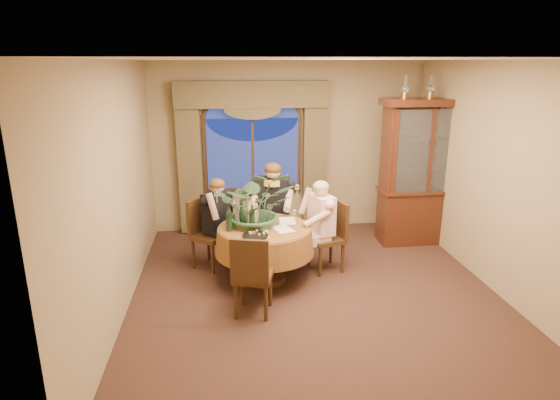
{
  "coord_description": "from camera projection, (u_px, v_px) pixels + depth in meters",
  "views": [
    {
      "loc": [
        -1.06,
        -5.17,
        2.77
      ],
      "look_at": [
        -0.39,
        0.44,
        1.1
      ],
      "focal_mm": 30.0,
      "sensor_mm": 36.0,
      "label": 1
    }
  ],
  "objects": [
    {
      "name": "wine_bottle_2",
      "position": [
        237.0,
        212.0,
        6.0
      ],
      "size": [
        0.07,
        0.07,
        0.33
      ],
      "primitive_type": "cylinder",
      "color": "tan",
      "rests_on": "dining_table"
    },
    {
      "name": "swag_valance",
      "position": [
        252.0,
        94.0,
        7.36
      ],
      "size": [
        2.45,
        0.16,
        0.42
      ],
      "primitive_type": null,
      "color": "#4B4128",
      "rests_on": "wall_back"
    },
    {
      "name": "chair_right",
      "position": [
        326.0,
        237.0,
        6.36
      ],
      "size": [
        0.51,
        0.51,
        0.96
      ],
      "primitive_type": "cube",
      "rotation": [
        0.0,
        0.0,
        -4.45
      ],
      "color": "black",
      "rests_on": "floor"
    },
    {
      "name": "person_back",
      "position": [
        218.0,
        222.0,
        6.48
      ],
      "size": [
        0.61,
        0.62,
        1.27
      ],
      "primitive_type": null,
      "rotation": [
        0.0,
        0.0,
        -2.33
      ],
      "color": "black",
      "rests_on": "floor"
    },
    {
      "name": "cheese_platter",
      "position": [
        255.0,
        235.0,
        5.64
      ],
      "size": [
        0.32,
        0.32,
        0.02
      ],
      "primitive_type": "cylinder",
      "color": "black",
      "rests_on": "dining_table"
    },
    {
      "name": "oil_lamp_center",
      "position": [
        431.0,
        87.0,
        6.87
      ],
      "size": [
        0.11,
        0.11,
        0.34
      ],
      "primitive_type": null,
      "color": "#A5722D",
      "rests_on": "china_cabinet"
    },
    {
      "name": "wine_bottle_0",
      "position": [
        242.0,
        212.0,
        6.02
      ],
      "size": [
        0.07,
        0.07,
        0.33
      ],
      "primitive_type": "cylinder",
      "color": "black",
      "rests_on": "dining_table"
    },
    {
      "name": "tasting_paper_2",
      "position": [
        260.0,
        234.0,
        5.72
      ],
      "size": [
        0.22,
        0.3,
        0.0
      ],
      "primitive_type": "cube",
      "rotation": [
        0.0,
        0.0,
        -0.02
      ],
      "color": "white",
      "rests_on": "dining_table"
    },
    {
      "name": "wine_bottle_1",
      "position": [
        249.0,
        214.0,
        5.94
      ],
      "size": [
        0.07,
        0.07,
        0.33
      ],
      "primitive_type": "cylinder",
      "color": "tan",
      "rests_on": "dining_table"
    },
    {
      "name": "china_cabinet",
      "position": [
        423.0,
        173.0,
        7.23
      ],
      "size": [
        1.39,
        0.55,
        2.25
      ],
      "primitive_type": "cube",
      "color": "#35160C",
      "rests_on": "floor"
    },
    {
      "name": "chair_back",
      "position": [
        210.0,
        234.0,
        6.47
      ],
      "size": [
        0.59,
        0.59,
        0.96
      ],
      "primitive_type": "cube",
      "rotation": [
        0.0,
        0.0,
        -2.21
      ],
      "color": "black",
      "rests_on": "floor"
    },
    {
      "name": "chair_front_left",
      "position": [
        253.0,
        274.0,
        5.26
      ],
      "size": [
        0.51,
        0.51,
        0.96
      ],
      "primitive_type": "cube",
      "rotation": [
        0.0,
        0.0,
        -0.25
      ],
      "color": "black",
      "rests_on": "floor"
    },
    {
      "name": "wine_glass_person_scarf",
      "position": [
        269.0,
        210.0,
        6.35
      ],
      "size": [
        0.07,
        0.07,
        0.18
      ],
      "primitive_type": null,
      "color": "silver",
      "rests_on": "dining_table"
    },
    {
      "name": "chair_back_right",
      "position": [
        273.0,
        224.0,
        6.89
      ],
      "size": [
        0.5,
        0.5,
        0.96
      ],
      "primitive_type": "cube",
      "rotation": [
        0.0,
        0.0,
        -3.37
      ],
      "color": "black",
      "rests_on": "floor"
    },
    {
      "name": "ceiling",
      "position": [
        320.0,
        59.0,
        5.04
      ],
      "size": [
        5.0,
        5.0,
        0.0
      ],
      "primitive_type": "plane",
      "rotation": [
        3.14,
        0.0,
        0.0
      ],
      "color": "white",
      "rests_on": "wall_back"
    },
    {
      "name": "tasting_paper_0",
      "position": [
        283.0,
        229.0,
        5.88
      ],
      "size": [
        0.3,
        0.35,
        0.0
      ],
      "primitive_type": "cube",
      "rotation": [
        0.0,
        0.0,
        0.34
      ],
      "color": "white",
      "rests_on": "dining_table"
    },
    {
      "name": "olive_bowl",
      "position": [
        266.0,
        226.0,
        5.91
      ],
      "size": [
        0.15,
        0.15,
        0.05
      ],
      "primitive_type": "imported",
      "color": "#4E582C",
      "rests_on": "dining_table"
    },
    {
      "name": "wine_bottle_4",
      "position": [
        242.0,
        216.0,
        5.87
      ],
      "size": [
        0.07,
        0.07,
        0.33
      ],
      "primitive_type": "cylinder",
      "color": "black",
      "rests_on": "dining_table"
    },
    {
      "name": "floor",
      "position": [
        315.0,
        293.0,
        5.84
      ],
      "size": [
        5.0,
        5.0,
        0.0
      ],
      "primitive_type": "plane",
      "color": "black",
      "rests_on": "ground"
    },
    {
      "name": "drapery_left",
      "position": [
        190.0,
        164.0,
        7.58
      ],
      "size": [
        0.38,
        0.14,
        2.32
      ],
      "primitive_type": "cube",
      "color": "#4B4128",
      "rests_on": "floor"
    },
    {
      "name": "window",
      "position": [
        253.0,
        155.0,
        7.71
      ],
      "size": [
        1.62,
        0.1,
        1.32
      ],
      "primitive_type": null,
      "color": "navy",
      "rests_on": "wall_back"
    },
    {
      "name": "drapery_right",
      "position": [
        315.0,
        161.0,
        7.82
      ],
      "size": [
        0.38,
        0.14,
        2.32
      ],
      "primitive_type": "cube",
      "color": "#4B4128",
      "rests_on": "floor"
    },
    {
      "name": "wine_glass_person_pink",
      "position": [
        294.0,
        216.0,
        6.11
      ],
      "size": [
        0.07,
        0.07,
        0.18
      ],
      "primitive_type": null,
      "color": "silver",
      "rests_on": "dining_table"
    },
    {
      "name": "person_scarf",
      "position": [
        273.0,
        210.0,
        6.75
      ],
      "size": [
        0.61,
        0.58,
        1.43
      ],
      "primitive_type": null,
      "rotation": [
        0.0,
        0.0,
        -3.38
      ],
      "color": "black",
      "rests_on": "floor"
    },
    {
      "name": "wine_bottle_3",
      "position": [
        229.0,
        218.0,
        5.78
      ],
      "size": [
        0.07,
        0.07,
        0.33
      ],
      "primitive_type": "cylinder",
      "color": "black",
      "rests_on": "dining_table"
    },
    {
      "name": "wine_glass_person_back",
      "position": [
        240.0,
        214.0,
        6.19
      ],
      "size": [
        0.07,
        0.07,
        0.18
      ],
      "primitive_type": null,
      "color": "silver",
      "rests_on": "dining_table"
    },
    {
      "name": "person_pink",
      "position": [
        321.0,
        226.0,
        6.33
      ],
      "size": [
        0.54,
        0.56,
        1.28
      ],
      "primitive_type": null,
      "rotation": [
        0.0,
        0.0,
        -4.41
      ],
      "color": "beige",
      "rests_on": "floor"
    },
    {
      "name": "tasting_paper_1",
      "position": [
        287.0,
        221.0,
        6.18
      ],
      "size": [
        0.24,
        0.32,
        0.0
      ],
      "primitive_type": "cube",
      "rotation": [
        0.0,
        0.0,
        -0.1
      ],
      "color": "white",
      "rests_on": "dining_table"
    },
    {
      "name": "oil_lamp_left",
      "position": [
        405.0,
        87.0,
        6.82
      ],
      "size": [
        0.11,
        0.11,
        0.34
      ],
      "primitive_type": null,
      "color": "#A5722D",
      "rests_on": "china_cabinet"
    },
    {
      "name": "arched_transom",
      "position": [
        252.0,
        107.0,
        7.49
      ],
      "size": [
        1.6,
        0.06,
        0.44
      ],
      "primitive_type": null,
      "color": "navy",
      "rests_on": "wall_back"
    },
    {
      "name": "wine_bottle_5",
      "position": [
        252.0,
        217.0,
        5.82
      ],
      "size": [
        0.07,
        0.07,
        0.33
      ],
      "primitive_type": "cylinder",
      "color": "black",
      "rests_on": "dining_table"
    },
    {
      "name": "stoneware_vase",
      "position": [
        254.0,
        214.0,
        6.02
      ],
      "size": [
        0.15,
        0.15,
        0.27
      ],
      "primitive_type": null,
      "color": "tan",
      "rests_on": "dining_table"
    },
    {
      "name": "centerpiece_plant",
      "position": [
        256.0,
        177.0,
        5.9
      ],
      "size": [
        0.98,
        1.09,
        0.85
      ],
      "primitive_type": "imported",
      "color": "#335534",
      "rests_on": "dining_table"
    },
    {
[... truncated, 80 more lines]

